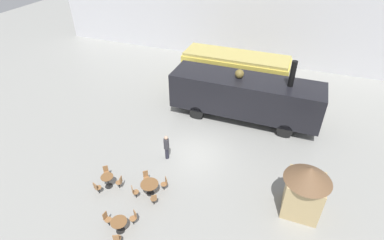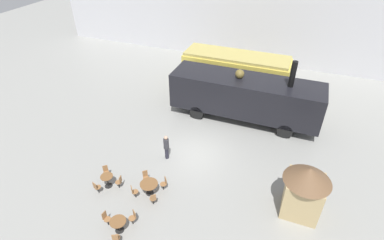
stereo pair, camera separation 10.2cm
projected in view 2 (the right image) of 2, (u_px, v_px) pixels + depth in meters
name	position (u px, v px, depth m)	size (l,w,h in m)	color
ground_plane	(198.00, 150.00, 19.77)	(80.00, 80.00, 0.00)	gray
backdrop_wall	(253.00, 18.00, 29.12)	(44.00, 0.15, 9.00)	silver
passenger_coach_vintage	(236.00, 70.00, 24.99)	(8.63, 2.80, 3.48)	#E0C64C
steam_locomotive	(245.00, 95.00, 21.76)	(10.79, 2.89, 5.10)	black
cafe_table_near	(118.00, 223.00, 14.49)	(0.81, 0.81, 0.72)	black
cafe_table_mid	(107.00, 179.00, 16.88)	(0.71, 0.71, 0.78)	black
cafe_table_far	(149.00, 185.00, 16.40)	(0.99, 0.99, 0.76)	black
cafe_chair_0	(106.00, 218.00, 14.80)	(0.37, 0.36, 0.87)	black
cafe_chair_1	(116.00, 238.00, 13.87)	(0.38, 0.40, 0.87)	black
cafe_chair_2	(133.00, 217.00, 14.85)	(0.40, 0.40, 0.87)	black
cafe_chair_3	(119.00, 181.00, 16.80)	(0.38, 0.36, 0.87)	black
cafe_chair_4	(106.00, 171.00, 17.47)	(0.40, 0.41, 0.87)	black
cafe_chair_5	(96.00, 187.00, 16.46)	(0.37, 0.39, 0.87)	black
cafe_chair_6	(153.00, 198.00, 15.80)	(0.40, 0.40, 0.87)	black
cafe_chair_7	(164.00, 183.00, 16.71)	(0.40, 0.40, 0.87)	black
cafe_chair_8	(146.00, 176.00, 17.13)	(0.40, 0.40, 0.87)	black
cafe_chair_9	(134.00, 191.00, 16.21)	(0.40, 0.40, 0.87)	black
visitor_person	(166.00, 146.00, 18.63)	(0.34, 0.34, 1.75)	#262633
ticket_kiosk	(305.00, 188.00, 14.86)	(2.34, 2.34, 3.00)	tan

